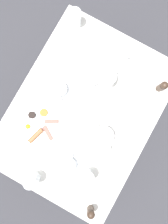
# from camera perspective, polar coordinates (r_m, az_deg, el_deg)

# --- Properties ---
(ground_plane) EXTENTS (8.00, 8.00, 0.00)m
(ground_plane) POSITION_cam_1_polar(r_m,az_deg,el_deg) (2.17, -0.00, -1.73)
(ground_plane) COLOR #333338
(table) EXTENTS (0.88, 1.17, 0.77)m
(table) POSITION_cam_1_polar(r_m,az_deg,el_deg) (1.48, -0.00, -0.31)
(table) COLOR silver
(table) RESTS_ON ground_plane
(breakfast_plate) EXTENTS (0.29, 0.29, 0.04)m
(breakfast_plate) POSITION_cam_1_polar(r_m,az_deg,el_deg) (1.42, -11.57, -3.28)
(breakfast_plate) COLOR white
(breakfast_plate) RESTS_ON table
(teapot_near) EXTENTS (0.12, 0.19, 0.12)m
(teapot_near) POSITION_cam_1_polar(r_m,az_deg,el_deg) (1.39, 5.73, 8.85)
(teapot_near) COLOR white
(teapot_near) RESTS_ON table
(teapot_far) EXTENTS (0.18, 0.13, 0.12)m
(teapot_far) POSITION_cam_1_polar(r_m,az_deg,el_deg) (1.35, 5.02, -6.35)
(teapot_far) COLOR white
(teapot_far) RESTS_ON table
(teacup_with_saucer_left) EXTENTS (0.14, 0.14, 0.06)m
(teacup_with_saucer_left) POSITION_cam_1_polar(r_m,az_deg,el_deg) (1.39, -3.97, -13.61)
(teacup_with_saucer_left) COLOR white
(teacup_with_saucer_left) RESTS_ON table
(teacup_with_saucer_right) EXTENTS (0.14, 0.14, 0.06)m
(teacup_with_saucer_right) POSITION_cam_1_polar(r_m,az_deg,el_deg) (1.40, -6.27, 5.87)
(teacup_with_saucer_right) COLOR white
(teacup_with_saucer_right) RESTS_ON table
(water_glass_tall) EXTENTS (0.08, 0.08, 0.13)m
(water_glass_tall) POSITION_cam_1_polar(r_m,az_deg,el_deg) (1.36, 1.00, -16.50)
(water_glass_tall) COLOR white
(water_glass_tall) RESTS_ON table
(water_glass_short) EXTENTS (0.08, 0.08, 0.15)m
(water_glass_short) POSITION_cam_1_polar(r_m,az_deg,el_deg) (1.39, -13.37, -16.98)
(water_glass_short) COLOR white
(water_glass_short) RESTS_ON table
(wine_glass_spare) EXTENTS (0.08, 0.08, 0.14)m
(wine_glass_spare) POSITION_cam_1_polar(r_m,az_deg,el_deg) (1.51, -2.30, 23.33)
(wine_glass_spare) COLOR white
(wine_glass_spare) RESTS_ON table
(creamer_jug) EXTENTS (0.09, 0.06, 0.06)m
(creamer_jug) POSITION_cam_1_polar(r_m,az_deg,el_deg) (1.47, 10.56, 14.30)
(creamer_jug) COLOR white
(creamer_jug) RESTS_ON table
(pepper_grinder) EXTENTS (0.05, 0.05, 0.12)m
(pepper_grinder) POSITION_cam_1_polar(r_m,az_deg,el_deg) (1.42, 1.77, -24.74)
(pepper_grinder) COLOR #38281E
(pepper_grinder) RESTS_ON table
(salt_grinder) EXTENTS (0.05, 0.05, 0.12)m
(salt_grinder) POSITION_cam_1_polar(r_m,az_deg,el_deg) (1.44, 19.80, 6.30)
(salt_grinder) COLOR #38281E
(salt_grinder) RESTS_ON table
(fork_by_plate) EXTENTS (0.18, 0.07, 0.00)m
(fork_by_plate) POSITION_cam_1_polar(r_m,az_deg,el_deg) (1.49, -4.77, 15.51)
(fork_by_plate) COLOR silver
(fork_by_plate) RESTS_ON table
(knife_by_plate) EXTENTS (0.21, 0.03, 0.00)m
(knife_by_plate) POSITION_cam_1_polar(r_m,az_deg,el_deg) (1.45, 13.85, 1.87)
(knife_by_plate) COLOR silver
(knife_by_plate) RESTS_ON table
(spoon_for_tea) EXTENTS (0.12, 0.10, 0.00)m
(spoon_for_tea) POSITION_cam_1_polar(r_m,az_deg,el_deg) (1.51, 5.21, 17.30)
(spoon_for_tea) COLOR silver
(spoon_for_tea) RESTS_ON table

